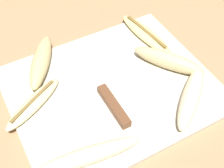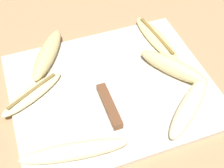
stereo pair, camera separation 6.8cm
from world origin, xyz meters
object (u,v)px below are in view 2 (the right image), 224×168
object	(u,v)px
banana_spotted_left	(47,54)
banana_mellow_near	(173,67)
banana_soft_right	(33,94)
knife	(105,96)
banana_golden_short	(156,38)
banana_pale_long	(189,106)
banana_bright_far	(74,151)

from	to	relation	value
banana_spotted_left	banana_mellow_near	xyz separation A→B (m)	(0.26, -0.14, 0.00)
banana_soft_right	banana_spotted_left	distance (m)	0.12
knife	banana_spotted_left	xyz separation A→B (m)	(-0.09, 0.16, 0.01)
banana_golden_short	banana_mellow_near	size ratio (longest dim) A/B	1.18
knife	banana_mellow_near	xyz separation A→B (m)	(0.17, 0.02, 0.01)
knife	banana_pale_long	xyz separation A→B (m)	(0.15, -0.09, 0.01)
banana_mellow_near	knife	bearing A→B (deg)	-174.05
banana_spotted_left	banana_golden_short	bearing A→B (deg)	-6.20
banana_soft_right	banana_bright_far	size ratio (longest dim) A/B	0.76
banana_soft_right	banana_bright_far	distance (m)	0.17
banana_soft_right	banana_spotted_left	xyz separation A→B (m)	(0.06, 0.10, 0.01)
banana_pale_long	banana_soft_right	bearing A→B (deg)	153.79
banana_pale_long	knife	bearing A→B (deg)	150.14
banana_soft_right	banana_golden_short	bearing A→B (deg)	12.48
banana_soft_right	banana_mellow_near	size ratio (longest dim) A/B	0.98
banana_golden_short	banana_mellow_near	world-z (taller)	banana_mellow_near
knife	banana_bright_far	bearing A→B (deg)	-131.85
banana_golden_short	banana_soft_right	distance (m)	0.33
banana_pale_long	banana_mellow_near	size ratio (longest dim) A/B	1.03
banana_spotted_left	banana_bright_far	xyz separation A→B (m)	(-0.01, -0.27, -0.00)
banana_mellow_near	banana_bright_far	xyz separation A→B (m)	(-0.27, -0.13, -0.00)
banana_golden_short	banana_spotted_left	world-z (taller)	banana_spotted_left
banana_pale_long	banana_spotted_left	size ratio (longest dim) A/B	0.99
knife	banana_pale_long	world-z (taller)	banana_pale_long
knife	banana_golden_short	size ratio (longest dim) A/B	1.43
knife	banana_soft_right	size ratio (longest dim) A/B	1.72
knife	banana_soft_right	xyz separation A→B (m)	(-0.14, 0.06, 0.00)
banana_pale_long	banana_golden_short	xyz separation A→B (m)	(0.03, 0.22, -0.01)
banana_pale_long	banana_soft_right	world-z (taller)	banana_pale_long
knife	banana_pale_long	bearing A→B (deg)	-30.02
banana_pale_long	banana_mellow_near	world-z (taller)	banana_mellow_near
banana_bright_far	knife	bearing A→B (deg)	48.31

